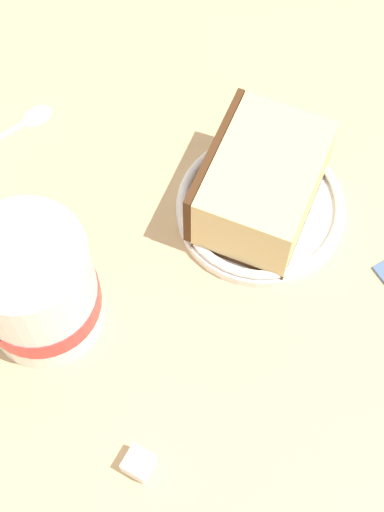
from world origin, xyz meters
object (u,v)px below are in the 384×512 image
at_px(cake_slice, 260,183).
at_px(sugar_cube, 139,464).
at_px(teaspoon, 16,125).
at_px(tea_mug, 36,289).
at_px(small_plate, 260,206).

distance_m(cake_slice, sugar_cube, 0.23).
relative_size(cake_slice, teaspoon, 1.12).
distance_m(tea_mug, teaspoon, 0.19).
xyz_separation_m(cake_slice, teaspoon, (0.14, -0.18, -0.04)).
relative_size(cake_slice, tea_mug, 1.28).
distance_m(small_plate, sugar_cube, 0.23).
relative_size(tea_mug, teaspoon, 0.88).
bearing_deg(small_plate, cake_slice, -51.15).
distance_m(small_plate, cake_slice, 0.03).
xyz_separation_m(tea_mug, teaspoon, (-0.05, -0.18, -0.05)).
relative_size(small_plate, tea_mug, 1.27).
height_order(cake_slice, tea_mug, tea_mug).
bearing_deg(cake_slice, small_plate, 128.85).
bearing_deg(teaspoon, sugar_cube, 83.04).
bearing_deg(tea_mug, teaspoon, -105.46).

